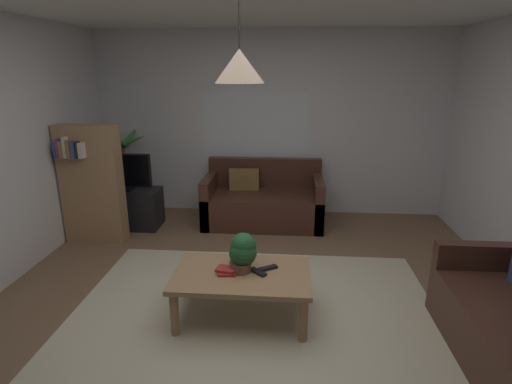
% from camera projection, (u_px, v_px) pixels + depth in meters
% --- Properties ---
extents(floor, '(4.80, 5.57, 0.02)m').
position_uv_depth(floor, '(253.00, 327.00, 3.27)').
color(floor, brown).
rests_on(floor, ground).
extents(rug, '(3.12, 3.07, 0.01)m').
position_uv_depth(rug, '(251.00, 342.00, 3.07)').
color(rug, beige).
rests_on(rug, ground).
extents(wall_back, '(4.92, 0.06, 2.51)m').
position_uv_depth(wall_back, '(270.00, 125.00, 5.58)').
color(wall_back, silver).
rests_on(wall_back, ground).
extents(window_pane, '(1.45, 0.01, 1.17)m').
position_uv_depth(window_pane, '(255.00, 135.00, 5.61)').
color(window_pane, white).
extents(couch_under_window, '(1.56, 0.82, 0.82)m').
position_uv_depth(couch_under_window, '(263.00, 203.00, 5.39)').
color(couch_under_window, '#47281E').
rests_on(couch_under_window, ground).
extents(coffee_table, '(1.11, 0.68, 0.41)m').
position_uv_depth(coffee_table, '(242.00, 279.00, 3.29)').
color(coffee_table, '#A87F56').
rests_on(coffee_table, ground).
extents(book_on_table_0, '(0.15, 0.11, 0.02)m').
position_uv_depth(book_on_table_0, '(227.00, 273.00, 3.25)').
color(book_on_table_0, '#B22D2D').
rests_on(book_on_table_0, coffee_table).
extents(book_on_table_1, '(0.18, 0.14, 0.02)m').
position_uv_depth(book_on_table_1, '(226.00, 269.00, 3.26)').
color(book_on_table_1, '#B22D2D').
rests_on(book_on_table_1, coffee_table).
extents(remote_on_table_0, '(0.15, 0.15, 0.02)m').
position_uv_depth(remote_on_table_0, '(258.00, 272.00, 3.26)').
color(remote_on_table_0, black).
rests_on(remote_on_table_0, coffee_table).
extents(remote_on_table_1, '(0.16, 0.13, 0.02)m').
position_uv_depth(remote_on_table_1, '(268.00, 268.00, 3.33)').
color(remote_on_table_1, black).
rests_on(remote_on_table_1, coffee_table).
extents(potted_plant_on_table, '(0.23, 0.23, 0.32)m').
position_uv_depth(potted_plant_on_table, '(243.00, 251.00, 3.27)').
color(potted_plant_on_table, brown).
rests_on(potted_plant_on_table, coffee_table).
extents(tv_stand, '(0.90, 0.44, 0.50)m').
position_uv_depth(tv_stand, '(126.00, 208.00, 5.27)').
color(tv_stand, black).
rests_on(tv_stand, ground).
extents(tv, '(0.76, 0.16, 0.48)m').
position_uv_depth(tv, '(121.00, 172.00, 5.10)').
color(tv, black).
rests_on(tv, tv_stand).
extents(potted_palm_corner, '(0.70, 0.79, 1.33)m').
position_uv_depth(potted_palm_corner, '(125.00, 174.00, 5.70)').
color(potted_palm_corner, beige).
rests_on(potted_palm_corner, ground).
extents(bookshelf_corner, '(0.70, 0.31, 1.40)m').
position_uv_depth(bookshelf_corner, '(91.00, 183.00, 4.70)').
color(bookshelf_corner, '#A87F56').
rests_on(bookshelf_corner, ground).
extents(pendant_lamp, '(0.35, 0.35, 0.60)m').
position_uv_depth(pendant_lamp, '(239.00, 66.00, 2.80)').
color(pendant_lamp, black).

